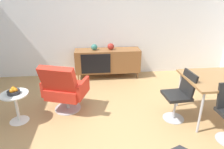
# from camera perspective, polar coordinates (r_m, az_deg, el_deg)

# --- Properties ---
(ground_plane) EXTENTS (8.32, 8.32, 0.00)m
(ground_plane) POSITION_cam_1_polar(r_m,az_deg,el_deg) (3.22, 3.57, -16.83)
(ground_plane) COLOR tan
(wall_back) EXTENTS (6.80, 0.12, 2.80)m
(wall_back) POSITION_cam_1_polar(r_m,az_deg,el_deg) (5.11, -0.87, 15.37)
(wall_back) COLOR white
(wall_back) RESTS_ON ground_plane
(sideboard) EXTENTS (1.60, 0.45, 0.72)m
(sideboard) POSITION_cam_1_polar(r_m,az_deg,el_deg) (5.03, -1.28, 3.99)
(sideboard) COLOR brown
(sideboard) RESTS_ON ground_plane
(vase_cobalt) EXTENTS (0.15, 0.15, 0.14)m
(vase_cobalt) POSITION_cam_1_polar(r_m,az_deg,el_deg) (4.91, -5.06, 7.75)
(vase_cobalt) COLOR #337266
(vase_cobalt) RESTS_ON sideboard
(vase_sculptural_dark) EXTENTS (0.16, 0.16, 0.15)m
(vase_sculptural_dark) POSITION_cam_1_polar(r_m,az_deg,el_deg) (4.93, -0.35, 7.96)
(vase_sculptural_dark) COLOR maroon
(vase_sculptural_dark) RESTS_ON sideboard
(dining_chair_near_window) EXTENTS (0.45, 0.42, 0.86)m
(dining_chair_near_window) POSITION_cam_1_polar(r_m,az_deg,el_deg) (3.52, 18.73, -5.31)
(dining_chair_near_window) COLOR black
(dining_chair_near_window) RESTS_ON ground_plane
(lounge_chair_red) EXTENTS (0.84, 0.81, 0.95)m
(lounge_chair_red) POSITION_cam_1_polar(r_m,az_deg,el_deg) (3.65, -13.41, -3.70)
(lounge_chair_red) COLOR red
(lounge_chair_red) RESTS_ON ground_plane
(side_table_round) EXTENTS (0.44, 0.44, 0.52)m
(side_table_round) POSITION_cam_1_polar(r_m,az_deg,el_deg) (3.70, -25.54, -7.62)
(side_table_round) COLOR white
(side_table_round) RESTS_ON ground_plane
(fruit_bowl) EXTENTS (0.20, 0.20, 0.11)m
(fruit_bowl) POSITION_cam_1_polar(r_m,az_deg,el_deg) (3.59, -26.15, -4.32)
(fruit_bowl) COLOR #262628
(fruit_bowl) RESTS_ON side_table_round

